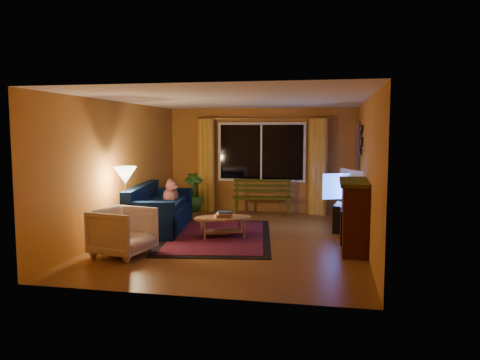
% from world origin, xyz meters
% --- Properties ---
extents(floor, '(4.50, 6.00, 0.02)m').
position_xyz_m(floor, '(0.00, 0.00, -0.01)').
color(floor, brown).
rests_on(floor, ground).
extents(ceiling, '(4.50, 6.00, 0.02)m').
position_xyz_m(ceiling, '(0.00, 0.00, 2.51)').
color(ceiling, white).
rests_on(ceiling, ground).
extents(wall_back, '(4.50, 0.02, 2.50)m').
position_xyz_m(wall_back, '(0.00, 3.01, 1.25)').
color(wall_back, '#B4702B').
rests_on(wall_back, ground).
extents(wall_left, '(0.02, 6.00, 2.50)m').
position_xyz_m(wall_left, '(-2.26, 0.00, 1.25)').
color(wall_left, '#B4702B').
rests_on(wall_left, ground).
extents(wall_right, '(0.02, 6.00, 2.50)m').
position_xyz_m(wall_right, '(2.26, 0.00, 1.25)').
color(wall_right, '#B4702B').
rests_on(wall_right, ground).
extents(window, '(2.00, 0.02, 1.30)m').
position_xyz_m(window, '(0.00, 2.94, 1.45)').
color(window, black).
rests_on(window, wall_back).
extents(curtain_rod, '(3.20, 0.03, 0.03)m').
position_xyz_m(curtain_rod, '(0.00, 2.90, 2.25)').
color(curtain_rod, '#BF8C3F').
rests_on(curtain_rod, wall_back).
extents(curtain_left, '(0.36, 0.36, 2.24)m').
position_xyz_m(curtain_left, '(-1.35, 2.88, 1.12)').
color(curtain_left, gold).
rests_on(curtain_left, ground).
extents(curtain_right, '(0.36, 0.36, 2.24)m').
position_xyz_m(curtain_right, '(1.35, 2.88, 1.12)').
color(curtain_right, gold).
rests_on(curtain_right, ground).
extents(bench, '(1.38, 0.55, 0.40)m').
position_xyz_m(bench, '(0.09, 2.53, 0.20)').
color(bench, '#2F3408').
rests_on(bench, ground).
extents(potted_plant, '(0.56, 0.56, 0.93)m').
position_xyz_m(potted_plant, '(-1.65, 2.75, 0.46)').
color(potted_plant, '#235B1E').
rests_on(potted_plant, ground).
extents(sofa, '(1.24, 2.30, 0.89)m').
position_xyz_m(sofa, '(-1.67, 0.54, 0.44)').
color(sofa, black).
rests_on(sofa, ground).
extents(dog, '(0.47, 0.54, 0.50)m').
position_xyz_m(dog, '(-1.62, 1.03, 0.69)').
color(dog, '#9C4F48').
rests_on(dog, sofa).
extents(armchair, '(0.91, 0.94, 0.83)m').
position_xyz_m(armchair, '(-1.53, -1.43, 0.41)').
color(armchair, beige).
rests_on(armchair, ground).
extents(floor_lamp, '(0.23, 0.23, 1.31)m').
position_xyz_m(floor_lamp, '(-1.89, -0.52, 0.66)').
color(floor_lamp, '#BF8C3F').
rests_on(floor_lamp, ground).
extents(rug, '(2.38, 3.33, 0.02)m').
position_xyz_m(rug, '(-0.40, 0.13, 0.01)').
color(rug, '#6D0605').
rests_on(rug, ground).
extents(coffee_table, '(1.37, 1.37, 0.38)m').
position_xyz_m(coffee_table, '(-0.28, 0.10, 0.19)').
color(coffee_table, tan).
rests_on(coffee_table, ground).
extents(tv_console, '(0.60, 1.33, 0.54)m').
position_xyz_m(tv_console, '(2.00, 1.37, 0.27)').
color(tv_console, black).
rests_on(tv_console, ground).
extents(television, '(0.61, 1.07, 0.64)m').
position_xyz_m(television, '(2.00, 1.37, 0.86)').
color(television, black).
rests_on(television, tv_console).
extents(fireplace, '(0.40, 1.20, 1.10)m').
position_xyz_m(fireplace, '(2.05, -0.40, 0.55)').
color(fireplace, maroon).
rests_on(fireplace, ground).
extents(mirror_cluster, '(0.06, 0.60, 0.56)m').
position_xyz_m(mirror_cluster, '(2.21, 1.30, 1.80)').
color(mirror_cluster, black).
rests_on(mirror_cluster, wall_right).
extents(painting, '(0.04, 0.76, 0.96)m').
position_xyz_m(painting, '(2.22, 2.45, 1.65)').
color(painting, '#D1471B').
rests_on(painting, wall_right).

